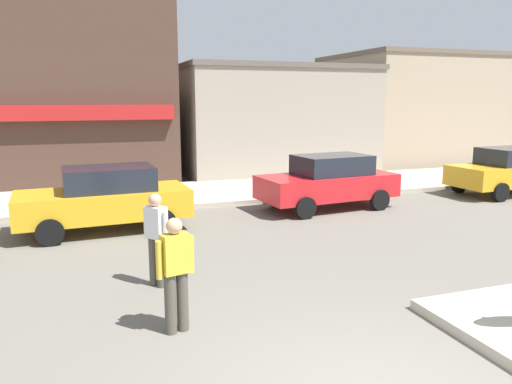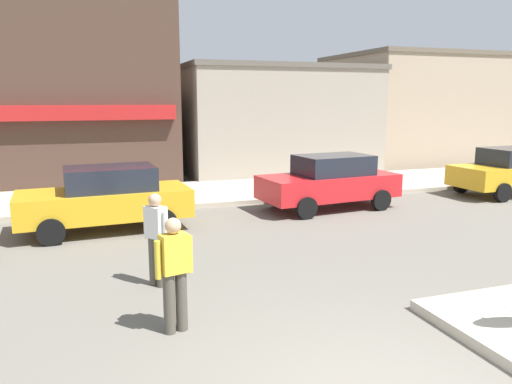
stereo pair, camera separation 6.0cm
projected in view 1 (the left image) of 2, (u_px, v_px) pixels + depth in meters
kerb_far at (175, 195)px, 16.27m from camera, size 80.00×4.00×0.15m
parked_car_nearest at (105, 198)px, 11.99m from camera, size 4.09×2.05×1.56m
parked_car_second at (328, 181)px, 14.46m from camera, size 4.16×2.20×1.56m
parked_car_third at (509, 170)px, 16.65m from camera, size 4.09×2.05×1.56m
pedestrian_crossing_near at (156, 237)px, 8.41m from camera, size 0.39×0.50×1.61m
pedestrian_crossing_far at (176, 272)px, 6.72m from camera, size 0.56×0.30×1.61m
building_corner_shop at (28, 73)px, 20.14m from camera, size 10.78×9.75×8.38m
building_storefront_left_near at (265, 119)px, 22.49m from camera, size 8.09×7.09×4.54m
building_storefront_left_mid at (413, 108)px, 25.70m from camera, size 8.06×6.74×5.32m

